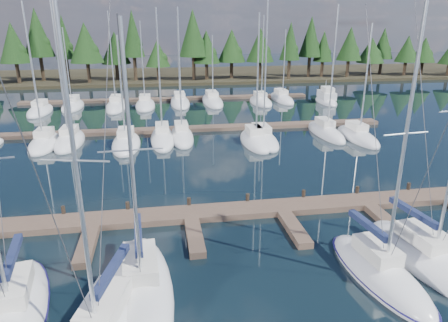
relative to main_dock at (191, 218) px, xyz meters
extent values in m
plane|color=black|center=(0.00, 12.64, -0.20)|extent=(260.00, 260.00, 0.00)
cube|color=black|center=(0.00, 72.64, 0.10)|extent=(220.00, 30.00, 0.60)
cube|color=brown|center=(0.00, 0.64, 0.00)|extent=(44.00, 2.00, 0.40)
cube|color=brown|center=(-6.00, -2.36, 0.00)|extent=(0.90, 4.00, 0.40)
cube|color=brown|center=(0.00, -2.36, 0.00)|extent=(0.90, 4.00, 0.40)
cube|color=brown|center=(6.00, -2.36, 0.00)|extent=(0.90, 4.00, 0.40)
cube|color=brown|center=(12.00, -2.36, 0.00)|extent=(0.90, 4.00, 0.40)
cylinder|color=black|center=(-8.00, 1.64, 0.25)|extent=(0.26, 0.26, 0.90)
cylinder|color=black|center=(-4.00, 1.64, 0.25)|extent=(0.26, 0.26, 0.90)
cylinder|color=black|center=(0.00, 1.64, 0.25)|extent=(0.26, 0.26, 0.90)
cylinder|color=black|center=(4.00, 1.64, 0.25)|extent=(0.26, 0.26, 0.90)
cylinder|color=black|center=(8.00, 1.64, 0.25)|extent=(0.26, 0.26, 0.90)
cylinder|color=black|center=(12.00, 1.64, 0.25)|extent=(0.26, 0.26, 0.90)
cylinder|color=black|center=(16.00, 1.64, 0.25)|extent=(0.26, 0.26, 0.90)
cube|color=brown|center=(0.00, 22.64, 0.00)|extent=(50.00, 1.80, 0.40)
cube|color=brown|center=(0.00, 42.64, 0.00)|extent=(46.00, 1.80, 0.40)
ellipsoid|color=silver|center=(-8.11, -7.64, -0.05)|extent=(3.77, 8.70, 1.90)
cube|color=silver|center=(-8.18, -7.22, 1.15)|extent=(1.80, 2.87, 0.70)
cylinder|color=silver|center=(-8.32, -6.22, 1.90)|extent=(0.65, 3.68, 0.12)
cube|color=#171F40|center=(-8.32, -6.22, 2.05)|extent=(0.86, 3.55, 0.30)
ellipsoid|color=#120E46|center=(-8.11, -7.64, 0.02)|extent=(3.92, 9.05, 0.18)
cube|color=silver|center=(-4.18, -9.00, 1.15)|extent=(2.06, 3.05, 0.70)
cylinder|color=silver|center=(-4.40, -9.85, 6.87)|extent=(0.19, 0.19, 12.15)
cylinder|color=silver|center=(-3.92, -7.99, 1.90)|extent=(1.08, 3.74, 0.12)
cube|color=#171F40|center=(-3.92, -7.99, 2.05)|extent=(1.25, 3.63, 0.30)
cylinder|color=silver|center=(-4.40, -9.85, 7.48)|extent=(2.25, 0.65, 0.07)
cylinder|color=#3F3F44|center=(-4.87, -11.66, 6.72)|extent=(0.97, 3.66, 12.45)
cylinder|color=#3F3F44|center=(-3.82, -7.61, 6.72)|extent=(1.19, 4.50, 12.46)
ellipsoid|color=silver|center=(-2.85, -6.73, -0.05)|extent=(3.38, 9.41, 1.90)
cube|color=silver|center=(-2.88, -6.27, 1.15)|extent=(1.73, 3.05, 0.70)
cylinder|color=silver|center=(-2.83, -7.19, 6.36)|extent=(0.17, 0.17, 11.13)
cylinder|color=silver|center=(-2.95, -5.16, 1.90)|extent=(0.37, 4.07, 0.12)
cube|color=#171F40|center=(-2.95, -5.16, 2.05)|extent=(0.59, 3.90, 0.30)
cylinder|color=silver|center=(-2.83, -7.19, 6.92)|extent=(2.54, 0.22, 0.07)
cylinder|color=#3F3F44|center=(-2.71, -9.18, 6.21)|extent=(0.27, 4.00, 11.44)
cylinder|color=#3F3F44|center=(-2.98, -4.74, 6.21)|extent=(0.33, 4.93, 11.44)
ellipsoid|color=silver|center=(8.61, -7.40, -0.05)|extent=(3.23, 7.66, 1.90)
cube|color=silver|center=(8.57, -7.03, 1.15)|extent=(1.59, 2.51, 0.70)
cylinder|color=silver|center=(8.65, -7.77, 6.66)|extent=(0.18, 0.18, 11.72)
cylinder|color=silver|center=(8.48, -6.15, 1.90)|extent=(0.47, 3.27, 0.12)
cube|color=#171F40|center=(8.48, -6.15, 2.05)|extent=(0.69, 3.14, 0.30)
cylinder|color=silver|center=(8.65, -7.77, 7.24)|extent=(2.19, 0.31, 0.07)
cylinder|color=#3F3F44|center=(8.83, -9.36, 6.51)|extent=(0.38, 3.21, 12.03)
cylinder|color=#3F3F44|center=(8.44, -5.81, 6.51)|extent=(0.46, 3.95, 12.03)
ellipsoid|color=#120E46|center=(8.61, -7.40, 0.02)|extent=(3.36, 7.96, 0.18)
ellipsoid|color=silver|center=(11.77, -6.61, -0.05)|extent=(3.93, 8.82, 1.90)
cube|color=silver|center=(11.72, -6.19, 1.15)|extent=(1.93, 2.90, 0.70)
cylinder|color=silver|center=(11.60, -5.17, 1.90)|extent=(0.56, 3.74, 0.12)
cube|color=#171F40|center=(11.60, -5.17, 2.05)|extent=(0.77, 3.60, 0.30)
cylinder|color=#3F3F44|center=(11.55, -4.79, 7.19)|extent=(0.57, 4.52, 13.39)
ellipsoid|color=silver|center=(-13.35, 18.74, -0.05)|extent=(2.77, 7.38, 1.90)
cube|color=silver|center=(-13.35, 19.11, 1.15)|extent=(1.52, 2.36, 0.70)
cylinder|color=silver|center=(-13.35, 18.38, 7.19)|extent=(0.16, 0.16, 12.79)
ellipsoid|color=silver|center=(-11.02, 19.32, -0.05)|extent=(2.76, 8.03, 1.90)
cube|color=silver|center=(-11.02, 19.72, 1.15)|extent=(1.52, 2.57, 0.70)
cylinder|color=silver|center=(-11.02, 18.92, 8.06)|extent=(0.16, 0.16, 14.52)
ellipsoid|color=silver|center=(-5.16, 17.50, -0.05)|extent=(2.82, 8.13, 1.90)
cube|color=silver|center=(-5.16, 17.91, 1.15)|extent=(1.55, 2.60, 0.70)
cylinder|color=silver|center=(-5.16, 17.10, 5.73)|extent=(0.16, 0.16, 9.87)
ellipsoid|color=silver|center=(-1.46, 18.88, -0.05)|extent=(2.52, 9.31, 1.90)
cube|color=silver|center=(-1.46, 19.34, 1.15)|extent=(1.38, 2.98, 0.70)
cylinder|color=silver|center=(-1.46, 18.41, 6.96)|extent=(0.16, 0.16, 12.32)
ellipsoid|color=silver|center=(0.61, 19.24, -0.05)|extent=(2.46, 8.31, 1.90)
cube|color=silver|center=(0.61, 19.66, 1.15)|extent=(1.35, 2.66, 0.70)
cylinder|color=silver|center=(0.61, 18.83, 6.98)|extent=(0.16, 0.16, 12.38)
ellipsoid|color=silver|center=(8.04, 16.26, -0.05)|extent=(2.69, 7.98, 1.90)
cube|color=silver|center=(8.04, 16.65, 1.15)|extent=(1.48, 2.55, 0.70)
cylinder|color=silver|center=(8.04, 15.86, 6.71)|extent=(0.16, 0.16, 11.83)
ellipsoid|color=silver|center=(8.94, 16.75, -0.05)|extent=(2.81, 8.39, 1.90)
cube|color=silver|center=(8.94, 17.17, 1.15)|extent=(1.55, 2.68, 0.70)
cylinder|color=silver|center=(8.94, 16.33, 7.90)|extent=(0.16, 0.16, 14.20)
ellipsoid|color=silver|center=(16.72, 18.39, -0.05)|extent=(2.43, 8.88, 1.90)
cube|color=silver|center=(16.72, 18.84, 1.15)|extent=(1.34, 2.84, 0.70)
cylinder|color=silver|center=(16.72, 17.95, 7.15)|extent=(0.16, 0.16, 12.71)
ellipsoid|color=silver|center=(19.41, 16.14, -0.05)|extent=(2.60, 8.39, 1.90)
cube|color=silver|center=(19.41, 16.56, 1.15)|extent=(1.43, 2.68, 0.70)
cylinder|color=silver|center=(19.41, 15.72, 6.26)|extent=(0.16, 0.16, 10.92)
ellipsoid|color=silver|center=(-18.14, 35.78, -0.05)|extent=(2.89, 8.36, 1.90)
cube|color=silver|center=(-18.14, 36.19, 1.15)|extent=(1.59, 2.68, 0.70)
cylinder|color=silver|center=(-18.14, 35.36, 5.85)|extent=(0.16, 0.16, 10.11)
ellipsoid|color=silver|center=(-14.32, 38.79, -0.05)|extent=(2.92, 8.41, 1.90)
cube|color=silver|center=(-14.32, 39.21, 1.15)|extent=(1.61, 2.69, 0.70)
cylinder|color=silver|center=(-14.32, 38.37, 5.97)|extent=(0.16, 0.16, 10.35)
ellipsoid|color=silver|center=(-7.93, 37.84, -0.05)|extent=(2.89, 10.71, 1.90)
cube|color=silver|center=(-7.93, 38.38, 1.15)|extent=(1.59, 3.43, 0.70)
cylinder|color=silver|center=(-7.93, 37.31, 7.04)|extent=(0.16, 0.16, 12.49)
ellipsoid|color=silver|center=(-3.70, 37.76, -0.05)|extent=(2.88, 8.84, 1.90)
cube|color=silver|center=(-3.70, 38.20, 1.15)|extent=(1.58, 2.83, 0.70)
cylinder|color=silver|center=(-3.70, 37.31, 6.40)|extent=(0.16, 0.16, 11.21)
ellipsoid|color=silver|center=(1.57, 39.18, -0.05)|extent=(2.90, 10.23, 1.90)
cube|color=silver|center=(1.57, 39.69, 1.15)|extent=(1.59, 3.27, 0.70)
cylinder|color=silver|center=(1.57, 38.67, 6.74)|extent=(0.16, 0.16, 11.88)
ellipsoid|color=silver|center=(6.70, 39.45, -0.05)|extent=(2.99, 11.28, 1.90)
cube|color=silver|center=(6.70, 40.01, 1.15)|extent=(1.64, 3.61, 0.70)
cylinder|color=silver|center=(6.70, 38.89, 5.41)|extent=(0.16, 0.16, 9.24)
ellipsoid|color=silver|center=(14.10, 37.68, -0.05)|extent=(2.99, 8.03, 1.90)
cube|color=silver|center=(14.10, 38.08, 1.15)|extent=(1.64, 2.57, 0.70)
cylinder|color=silver|center=(14.10, 37.28, 6.81)|extent=(0.16, 0.16, 12.02)
ellipsoid|color=silver|center=(18.11, 39.63, -0.05)|extent=(2.75, 9.61, 1.90)
cube|color=silver|center=(18.11, 40.11, 1.15)|extent=(1.51, 3.08, 0.70)
cylinder|color=silver|center=(18.11, 39.15, 5.80)|extent=(0.16, 0.16, 10.01)
ellipsoid|color=silver|center=(24.59, 36.90, -0.10)|extent=(3.68, 8.30, 1.60)
cube|color=silver|center=(24.59, 36.90, 0.96)|extent=(2.55, 4.63, 1.07)
cube|color=silver|center=(24.54, 36.50, 1.85)|extent=(1.82, 2.97, 0.80)
cylinder|color=silver|center=(24.69, 37.70, 2.38)|extent=(0.09, 0.09, 1.43)
cylinder|color=black|center=(-28.81, 62.85, 2.36)|extent=(0.70, 0.70, 3.93)
cone|color=black|center=(-28.81, 62.85, 8.14)|extent=(5.75, 5.75, 7.64)
ellipsoid|color=black|center=(-28.31, 62.85, 6.40)|extent=(3.45, 3.45, 3.45)
cylinder|color=black|center=(-25.01, 65.98, 2.81)|extent=(0.70, 0.70, 4.83)
cone|color=black|center=(-25.01, 65.98, 9.92)|extent=(5.86, 5.86, 9.39)
ellipsoid|color=black|center=(-24.51, 65.98, 7.78)|extent=(3.52, 3.52, 3.52)
cylinder|color=black|center=(-19.89, 65.15, 2.59)|extent=(0.70, 0.70, 4.39)
cone|color=black|center=(-19.89, 65.15, 9.05)|extent=(3.81, 3.81, 8.53)
ellipsoid|color=black|center=(-19.39, 65.15, 7.10)|extent=(2.29, 2.29, 2.29)
cylinder|color=black|center=(-15.17, 61.45, 2.35)|extent=(0.70, 0.70, 3.90)
cone|color=black|center=(-15.17, 61.45, 8.09)|extent=(6.48, 6.48, 7.58)
ellipsoid|color=black|center=(-14.67, 61.45, 6.35)|extent=(3.89, 3.89, 3.89)
cylinder|color=black|center=(-9.99, 65.04, 2.04)|extent=(0.70, 0.70, 3.30)
cone|color=black|center=(-9.99, 65.04, 6.90)|extent=(6.00, 6.00, 6.41)
ellipsoid|color=black|center=(-9.49, 65.04, 5.43)|extent=(3.60, 3.60, 3.60)
cylinder|color=black|center=(-6.16, 63.56, 2.76)|extent=(0.70, 0.70, 4.72)
cone|color=black|center=(-6.16, 63.56, 9.70)|extent=(4.38, 4.38, 9.17)
ellipsoid|color=black|center=(-5.66, 63.56, 7.60)|extent=(2.63, 2.63, 2.63)
cylinder|color=black|center=(-1.43, 63.50, 1.77)|extent=(0.70, 0.70, 2.74)
cone|color=black|center=(-1.43, 63.50, 5.80)|extent=(5.12, 5.12, 5.32)
ellipsoid|color=black|center=(-0.93, 63.50, 4.58)|extent=(3.07, 3.07, 3.07)
cylinder|color=black|center=(5.88, 62.12, 2.78)|extent=(0.70, 0.70, 4.76)
cone|color=black|center=(5.88, 62.12, 9.79)|extent=(5.91, 5.91, 9.26)
ellipsoid|color=black|center=(6.38, 62.12, 7.67)|extent=(3.55, 3.55, 3.55)
cylinder|color=black|center=(8.61, 62.42, 2.08)|extent=(0.70, 0.70, 3.38)
cone|color=black|center=(8.61, 62.42, 7.06)|extent=(5.65, 5.65, 6.57)
ellipsoid|color=black|center=(9.11, 62.42, 5.56)|extent=(3.39, 3.39, 3.39)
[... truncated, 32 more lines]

